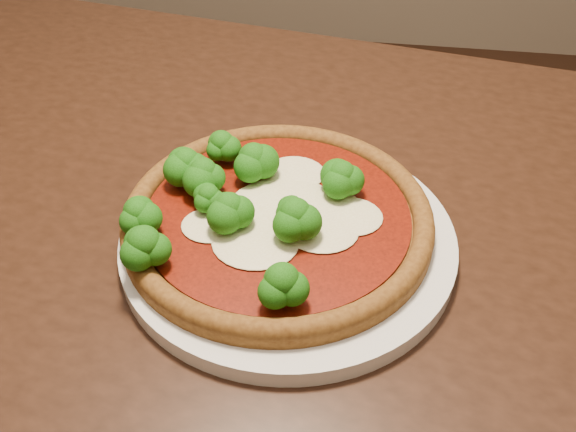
# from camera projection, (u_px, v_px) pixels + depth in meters

# --- Properties ---
(dining_table) EXTENTS (1.33, 1.00, 0.75)m
(dining_table) POSITION_uv_depth(u_px,v_px,m) (266.00, 264.00, 0.76)
(dining_table) COLOR black
(dining_table) RESTS_ON floor
(plate) EXTENTS (0.33, 0.33, 0.02)m
(plate) POSITION_uv_depth(u_px,v_px,m) (288.00, 240.00, 0.63)
(plate) COLOR silver
(plate) RESTS_ON dining_table
(pizza) EXTENTS (0.30, 0.30, 0.06)m
(pizza) POSITION_uv_depth(u_px,v_px,m) (269.00, 213.00, 0.62)
(pizza) COLOR brown
(pizza) RESTS_ON plate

